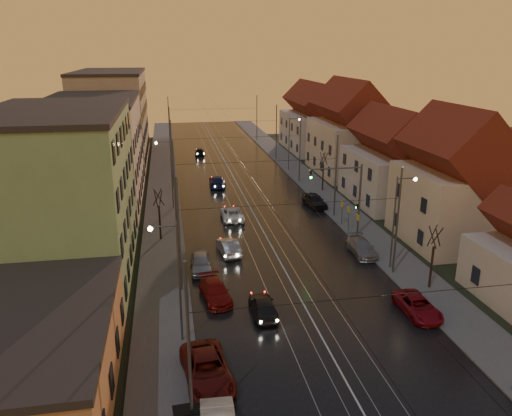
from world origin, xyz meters
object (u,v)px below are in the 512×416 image
driving_car_3 (217,181)px  parked_right_2 (314,200)px  parked_right_0 (418,306)px  street_lamp_1 (398,213)px  driving_car_0 (263,306)px  driving_car_2 (232,213)px  parked_left_3 (201,262)px  street_lamp_2 (169,167)px  parked_left_1 (207,370)px  driving_car_1 (228,247)px  parked_left_2 (215,291)px  street_lamp_3 (291,138)px  traffic_light_mast (350,191)px  parked_right_1 (362,247)px  street_lamp_0 (174,271)px  driving_car_4 (200,152)px

driving_car_3 → parked_right_2: bearing=136.2°
parked_right_0 → parked_right_2: parked_right_2 is taller
street_lamp_1 → parked_right_0: street_lamp_1 is taller
driving_car_0 → parked_right_2: (10.63, 23.47, 0.07)m
driving_car_2 → parked_left_3: (-4.26, -12.51, 0.04)m
street_lamp_2 → parked_right_2: bearing=-7.6°
street_lamp_1 → parked_left_1: (-16.68, -12.20, -4.14)m
street_lamp_2 → parked_left_1: 32.50m
driving_car_1 → parked_left_1: size_ratio=0.80×
driving_car_2 → parked_left_3: parked_left_3 is taller
driving_car_1 → parked_left_2: (-2.02, -8.32, -0.05)m
street_lamp_1 → parked_left_3: bearing=171.2°
street_lamp_3 → street_lamp_1: bearing=-90.0°
driving_car_2 → parked_left_2: 18.16m
driving_car_1 → driving_car_3: 23.27m
traffic_light_mast → parked_left_3: bearing=-159.6°
parked_right_1 → street_lamp_0: bearing=-144.2°
parked_left_2 → parked_left_3: bearing=89.9°
street_lamp_3 → parked_left_3: 37.38m
driving_car_2 → parked_left_2: size_ratio=1.07×
driving_car_0 → driving_car_4: size_ratio=1.05×
driving_car_1 → parked_left_2: driving_car_1 is taller
driving_car_3 → driving_car_0: bearing=92.4°
driving_car_1 → parked_left_2: bearing=69.6°
street_lamp_3 → driving_car_1: (-13.28, -30.51, -4.18)m
driving_car_2 → parked_right_0: driving_car_2 is taller
driving_car_1 → parked_right_1: bearing=163.0°
street_lamp_0 → street_lamp_1: size_ratio=1.00×
parked_left_1 → driving_car_4: bearing=80.2°
driving_car_2 → driving_car_4: driving_car_2 is taller
parked_right_0 → parked_right_1: (0.16, 10.76, 0.04)m
traffic_light_mast → driving_car_0: size_ratio=1.76×
driving_car_2 → traffic_light_mast: bearing=146.5°
traffic_light_mast → parked_left_3: size_ratio=1.72×
driving_car_1 → driving_car_2: 9.61m
parked_right_0 → driving_car_0: bearing=169.9°
driving_car_2 → driving_car_3: bearing=-89.5°
parked_left_2 → driving_car_0: bearing=-50.6°
street_lamp_2 → driving_car_4: (5.45, 29.66, -4.22)m
street_lamp_2 → driving_car_4: 30.45m
street_lamp_2 → driving_car_1: 15.88m
street_lamp_2 → parked_right_0: (16.54, -27.41, -4.26)m
street_lamp_3 → parked_right_2: bearing=-95.1°
parked_right_2 → parked_left_2: bearing=-130.3°
driving_car_3 → driving_car_4: (-0.86, 20.94, -0.07)m
driving_car_1 → traffic_light_mast: bearing=-175.1°
parked_right_0 → parked_right_1: parked_right_1 is taller
street_lamp_1 → driving_car_2: 19.49m
driving_car_0 → driving_car_3: (0.36, 34.41, 0.03)m
driving_car_2 → driving_car_4: size_ratio=1.24×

